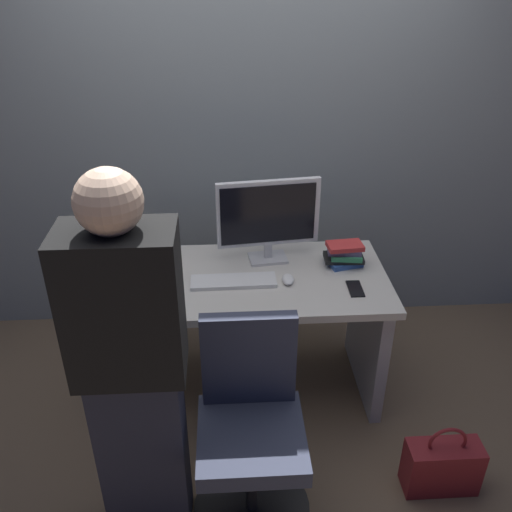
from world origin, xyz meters
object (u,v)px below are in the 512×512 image
object	(u,v)px
cup_near_keyboard	(162,289)
book_stack	(345,254)
person_at_desk	(133,373)
office_chair	(251,433)
desk	(255,314)
keyboard	(234,281)
monitor	(268,217)
handbag	(442,466)
cup_by_monitor	(162,260)
cell_phone	(355,289)
mouse	(288,279)

from	to	relation	value
cup_near_keyboard	book_stack	distance (m)	0.97
person_at_desk	book_stack	bearing A→B (deg)	42.71
office_chair	person_at_desk	distance (m)	0.60
desk	cup_near_keyboard	xyz separation A→B (m)	(-0.46, -0.16, 0.28)
person_at_desk	book_stack	size ratio (longest dim) A/B	7.78
desk	keyboard	world-z (taller)	keyboard
monitor	handbag	size ratio (longest dim) A/B	1.43
office_chair	cup_by_monitor	xyz separation A→B (m)	(-0.42, 0.86, 0.36)
monitor	cell_phone	size ratio (longest dim) A/B	3.75
cup_near_keyboard	cup_by_monitor	world-z (taller)	cup_by_monitor
office_chair	keyboard	bearing A→B (deg)	94.10
keyboard	cup_near_keyboard	bearing A→B (deg)	-164.41
cup_near_keyboard	cup_by_monitor	xyz separation A→B (m)	(-0.03, 0.27, 0.01)
person_at_desk	handbag	bearing A→B (deg)	3.61
mouse	monitor	bearing A→B (deg)	109.48
cup_near_keyboard	office_chair	bearing A→B (deg)	-56.27
person_at_desk	book_stack	world-z (taller)	person_at_desk
book_stack	cup_by_monitor	bearing A→B (deg)	178.93
monitor	mouse	xyz separation A→B (m)	(0.08, -0.24, -0.24)
mouse	cup_near_keyboard	world-z (taller)	cup_near_keyboard
keyboard	mouse	xyz separation A→B (m)	(0.27, -0.01, 0.01)
office_chair	mouse	world-z (taller)	office_chair
office_chair	book_stack	size ratio (longest dim) A/B	4.46
office_chair	book_stack	world-z (taller)	office_chair
mouse	handbag	xyz separation A→B (m)	(0.66, -0.66, -0.62)
cup_by_monitor	book_stack	size ratio (longest dim) A/B	0.46
office_chair	person_at_desk	world-z (taller)	person_at_desk
cup_by_monitor	cell_phone	world-z (taller)	cup_by_monitor
office_chair	keyboard	world-z (taller)	office_chair
person_at_desk	cell_phone	xyz separation A→B (m)	(0.99, 0.66, -0.09)
mouse	office_chair	bearing A→B (deg)	-108.14
cup_near_keyboard	handbag	bearing A→B (deg)	-24.03
handbag	office_chair	bearing A→B (deg)	-178.61
desk	handbag	xyz separation A→B (m)	(0.82, -0.73, -0.37)
mouse	handbag	bearing A→B (deg)	-45.25
desk	person_at_desk	xyz separation A→B (m)	(-0.50, -0.81, 0.33)
monitor	mouse	bearing A→B (deg)	-70.52
cup_by_monitor	cell_phone	size ratio (longest dim) A/B	0.67
keyboard	monitor	bearing A→B (deg)	49.01
cup_near_keyboard	monitor	bearing A→B (deg)	31.70
desk	keyboard	distance (m)	0.28
mouse	cell_phone	world-z (taller)	mouse
cup_near_keyboard	book_stack	xyz separation A→B (m)	(0.94, 0.25, 0.02)
office_chair	keyboard	xyz separation A→B (m)	(-0.05, 0.69, 0.33)
cup_by_monitor	desk	bearing A→B (deg)	-13.16
monitor	keyboard	bearing A→B (deg)	-129.95
book_stack	cell_phone	bearing A→B (deg)	-88.03
mouse	cup_near_keyboard	bearing A→B (deg)	-171.33
desk	office_chair	size ratio (longest dim) A/B	1.45
keyboard	cup_near_keyboard	xyz separation A→B (m)	(-0.34, -0.10, 0.03)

